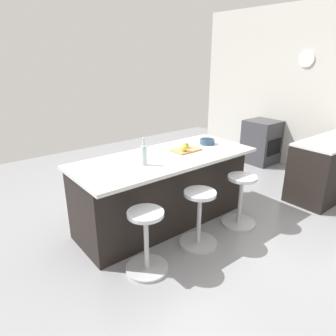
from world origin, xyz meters
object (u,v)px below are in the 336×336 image
at_px(oven_range, 261,142).
at_px(apple_green, 186,145).
at_px(cutting_board, 186,150).
at_px(fruit_bowl, 207,141).
at_px(stool_by_window, 240,202).
at_px(water_bottle, 144,155).
at_px(kitchen_island, 163,189).
at_px(stool_near_camera, 146,243).
at_px(apple_yellow, 184,148).
at_px(stool_middle, 199,220).

relative_size(oven_range, apple_green, 12.29).
relative_size(cutting_board, fruit_bowl, 1.77).
bearing_deg(fruit_bowl, stool_by_window, 85.14).
relative_size(oven_range, fruit_bowl, 4.23).
bearing_deg(cutting_board, oven_range, -165.71).
height_order(stool_by_window, water_bottle, water_bottle).
height_order(oven_range, fruit_bowl, fruit_bowl).
bearing_deg(cutting_board, water_bottle, 9.26).
distance_m(kitchen_island, stool_by_window, 0.99).
relative_size(kitchen_island, stool_near_camera, 3.43).
distance_m(kitchen_island, stool_near_camera, 0.99).
relative_size(oven_range, apple_yellow, 10.54).
xyz_separation_m(water_bottle, fruit_bowl, (-1.16, -0.16, -0.08)).
distance_m(stool_near_camera, fruit_bowl, 1.78).
bearing_deg(oven_range, stool_middle, 23.57).
bearing_deg(apple_green, oven_range, -166.45).
relative_size(apple_green, apple_yellow, 0.86).
bearing_deg(fruit_bowl, cutting_board, 6.04).
bearing_deg(kitchen_island, stool_by_window, 137.62).
height_order(stool_middle, fruit_bowl, fruit_bowl).
bearing_deg(stool_near_camera, stool_by_window, 180.00).
distance_m(stool_middle, fruit_bowl, 1.22).
relative_size(stool_by_window, cutting_board, 1.86).
relative_size(kitchen_island, stool_by_window, 3.43).
xyz_separation_m(stool_middle, fruit_bowl, (-0.78, -0.68, 0.64)).
relative_size(kitchen_island, stool_middle, 3.43).
distance_m(oven_range, stool_middle, 3.28).
distance_m(stool_middle, stool_near_camera, 0.73).
height_order(oven_range, apple_green, apple_green).
bearing_deg(stool_middle, kitchen_island, -90.00).
bearing_deg(apple_yellow, stool_by_window, 127.80).
height_order(stool_near_camera, apple_green, apple_green).
height_order(stool_middle, apple_yellow, apple_yellow).
height_order(stool_by_window, fruit_bowl, fruit_bowl).
relative_size(stool_middle, apple_yellow, 8.18).
xyz_separation_m(kitchen_island, fruit_bowl, (-0.78, -0.02, 0.49)).
height_order(stool_near_camera, apple_yellow, apple_yellow).
bearing_deg(oven_range, stool_near_camera, 19.37).
relative_size(stool_by_window, fruit_bowl, 3.28).
height_order(kitchen_island, apple_yellow, apple_yellow).
bearing_deg(cutting_board, apple_yellow, 36.07).
xyz_separation_m(oven_range, water_bottle, (3.38, 0.80, 0.61)).
relative_size(stool_by_window, apple_yellow, 8.18).
bearing_deg(kitchen_island, apple_green, -177.20).
bearing_deg(oven_range, cutting_board, 14.29).
xyz_separation_m(oven_range, kitchen_island, (3.01, 0.65, 0.03)).
bearing_deg(fruit_bowl, apple_green, -0.07).
bearing_deg(fruit_bowl, stool_near_camera, 24.28).
xyz_separation_m(stool_middle, water_bottle, (0.38, -0.52, 0.73)).
bearing_deg(kitchen_island, fruit_bowl, -178.63).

